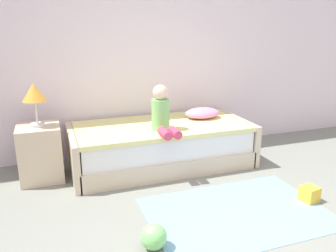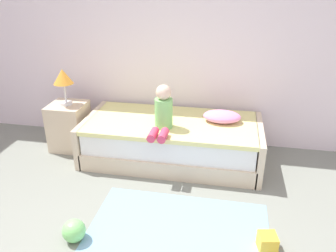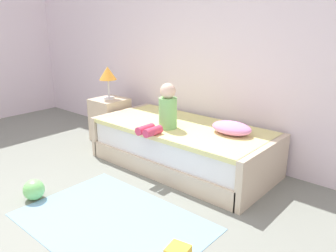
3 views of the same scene
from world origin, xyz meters
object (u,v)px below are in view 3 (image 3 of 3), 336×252
at_px(nightstand, 110,120).
at_px(child_figure, 165,111).
at_px(bed, 182,146).
at_px(pillow, 232,128).
at_px(toy_ball, 34,190).
at_px(table_lamp, 108,75).

xyz_separation_m(nightstand, child_figure, (1.29, -0.27, 0.40)).
distance_m(bed, pillow, 0.67).
bearing_deg(pillow, nightstand, -178.37).
distance_m(child_figure, pillow, 0.73).
bearing_deg(nightstand, bed, -1.91).
xyz_separation_m(child_figure, toy_ball, (-0.51, -1.31, -0.60)).
distance_m(pillow, toy_ball, 2.06).
distance_m(bed, toy_ball, 1.65).
bearing_deg(table_lamp, bed, -1.91).
bearing_deg(table_lamp, pillow, 1.63).
xyz_separation_m(nightstand, table_lamp, (-0.00, 0.00, 0.64)).
relative_size(bed, toy_ball, 10.58).
bearing_deg(child_figure, nightstand, 168.01).
distance_m(bed, table_lamp, 1.52).
relative_size(child_figure, toy_ball, 2.56).
bearing_deg(child_figure, table_lamp, 168.01).
height_order(table_lamp, pillow, table_lamp).
bearing_deg(bed, child_figure, -105.35).
height_order(bed, nightstand, nightstand).
bearing_deg(child_figure, pillow, 27.11).
xyz_separation_m(table_lamp, pillow, (1.93, 0.05, -0.37)).
xyz_separation_m(pillow, toy_ball, (-1.15, -1.64, -0.47)).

